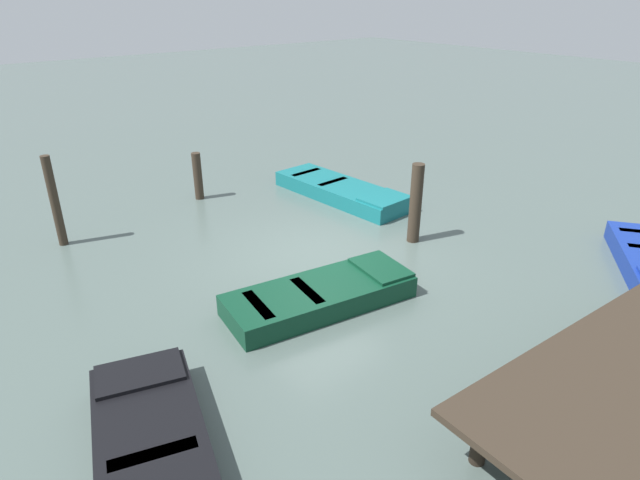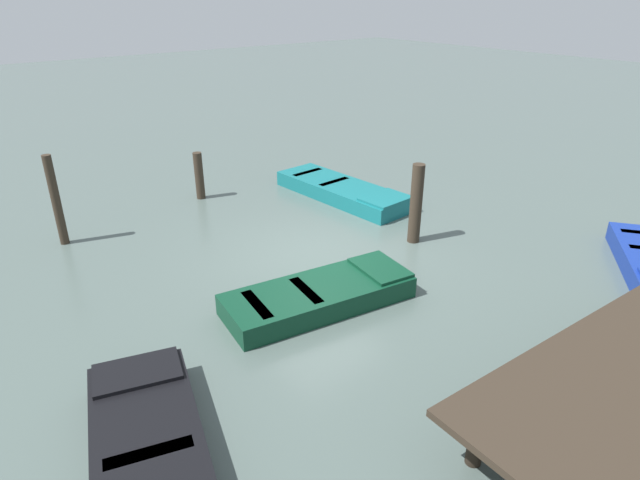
{
  "view_description": "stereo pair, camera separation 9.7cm",
  "coord_description": "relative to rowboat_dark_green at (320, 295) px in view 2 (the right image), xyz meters",
  "views": [
    {
      "loc": [
        6.64,
        8.3,
        5.34
      ],
      "look_at": [
        0.0,
        0.0,
        0.35
      ],
      "focal_mm": 30.41,
      "sensor_mm": 36.0,
      "label": 1
    },
    {
      "loc": [
        6.57,
        8.36,
        5.34
      ],
      "look_at": [
        0.0,
        0.0,
        0.35
      ],
      "focal_mm": 30.41,
      "sensor_mm": 36.0,
      "label": 2
    }
  ],
  "objects": [
    {
      "name": "ground_plane",
      "position": [
        -1.28,
        -1.63,
        -0.22
      ],
      "size": [
        80.0,
        80.0,
        0.0
      ],
      "primitive_type": "plane",
      "color": "#4C5B56"
    },
    {
      "name": "mooring_piling_near_left",
      "position": [
        -3.4,
        -0.85,
        0.71
      ],
      "size": [
        0.28,
        0.28,
        1.84
      ],
      "primitive_type": "cylinder",
      "color": "#33281E",
      "rests_on": "ground_plane"
    },
    {
      "name": "mooring_piling_center",
      "position": [
        2.96,
        -5.7,
        0.83
      ],
      "size": [
        0.2,
        0.2,
        2.08
      ],
      "primitive_type": "cylinder",
      "color": "#33281E",
      "rests_on": "ground_plane"
    },
    {
      "name": "rowboat_teal",
      "position": [
        -3.94,
        -4.0,
        -0.0
      ],
      "size": [
        1.6,
        4.21,
        0.46
      ],
      "rotation": [
        0.0,
        0.0,
        1.64
      ],
      "color": "#14666B",
      "rests_on": "ground_plane"
    },
    {
      "name": "rowboat_dark_green",
      "position": [
        0.0,
        0.0,
        0.0
      ],
      "size": [
        3.64,
        1.8,
        0.46
      ],
      "rotation": [
        0.0,
        0.0,
        2.99
      ],
      "color": "#0C3823",
      "rests_on": "ground_plane"
    },
    {
      "name": "mooring_piling_mid_left",
      "position": [
        -0.84,
        -6.43,
        0.43
      ],
      "size": [
        0.24,
        0.24,
        1.3
      ],
      "primitive_type": "cylinder",
      "color": "#33281E",
      "rests_on": "ground_plane"
    },
    {
      "name": "rowboat_black",
      "position": [
        3.9,
        1.55,
        0.0
      ],
      "size": [
        2.19,
        3.54,
        0.46
      ],
      "rotation": [
        0.0,
        0.0,
        4.43
      ],
      "color": "black",
      "rests_on": "ground_plane"
    }
  ]
}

